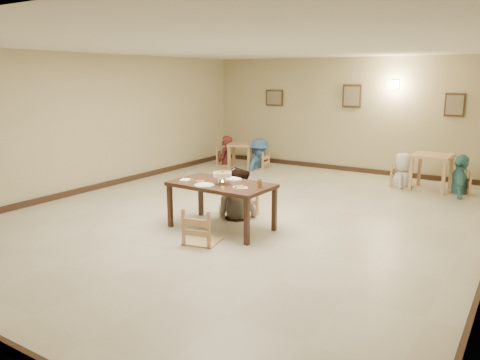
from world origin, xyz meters
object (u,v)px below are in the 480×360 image
Objects in this scene: main_diner at (237,167)px; bg_chair_rr at (460,174)px; chair_far at (240,187)px; chair_near at (202,209)px; bg_chair_ll at (226,148)px; bg_diner_d at (463,155)px; main_table at (221,188)px; bg_diner_c at (404,153)px; bg_table_right at (432,161)px; bg_diner_b at (259,139)px; curry_warmer at (222,175)px; drink_glass at (259,183)px; bg_diner_a at (225,136)px; bg_chair_lr at (259,152)px; bg_chair_rl at (404,165)px; bg_table_left at (241,148)px.

main_diner is 2.05× the size of bg_chair_rr.
chair_near is at bearing -71.58° from chair_far.
bg_diner_d is at bearing -112.85° from bg_chair_ll.
bg_chair_rr is at bearing 59.31° from main_table.
chair_far reaches higher than bg_chair_rr.
bg_table_right is at bearing 85.75° from bg_diner_c.
bg_table_right is 0.50× the size of bg_diner_b.
curry_warmer is 2.11× the size of drink_glass.
bg_diner_b reaches higher than main_table.
drink_glass is 0.09× the size of bg_diner_b.
drink_glass is 5.20m from bg_chair_rr.
main_table is 1.00× the size of bg_diner_b.
bg_diner_a reaches higher than bg_table_right.
bg_diner_a is at bearing 78.06° from bg_diner_d.
bg_diner_c is (3.86, -0.02, -0.06)m from bg_diner_b.
chair_far is 1.13× the size of bg_chair_lr.
bg_chair_lr is at bearing -80.64° from chair_near.
bg_chair_ll is 0.35m from bg_diner_a.
bg_chair_rr is (2.87, 5.41, -0.09)m from chair_near.
main_diner is 1.05× the size of bg_diner_d.
curry_warmer reaches higher than bg_chair_lr.
bg_diner_d is at bearing 59.31° from main_table.
bg_diner_d reaches higher than bg_diner_b.
main_diner is 1.05m from drink_glass.
bg_diner_c reaches higher than curry_warmer.
chair_far reaches higher than bg_chair_lr.
bg_chair_ll is at bearing 129.35° from drink_glass.
chair_far is 0.68× the size of bg_diner_c.
chair_far is 0.96m from curry_warmer.
chair_far reaches higher than main_table.
bg_chair_rl is at bearing 72.57° from chair_far.
curry_warmer is at bearing -38.61° from main_table.
chair_near is 1.19× the size of bg_chair_rr.
chair_near reaches higher than drink_glass.
bg_chair_rl is at bearing 179.27° from bg_table_right.
main_table is at bearing -71.70° from chair_far.
bg_table_left is 0.57m from bg_chair_ll.
chair_near reaches higher than bg_chair_lr.
bg_diner_d reaches higher than bg_table_right.
bg_diner_b reaches higher than curry_warmer.
chair_far is 1.06× the size of bg_chair_rl.
curry_warmer reaches higher than main_table.
bg_diner_d is at bearing -6.81° from bg_table_right.
bg_chair_lr is 1.06× the size of bg_chair_rr.
main_table is 0.84m from chair_far.
curry_warmer is at bearing -160.85° from bg_diner_b.
chair_near reaches higher than bg_chair_ll.
bg_chair_lr is (-4.47, 0.03, -0.20)m from bg_table_right.
main_diner is (-0.27, 1.41, 0.39)m from chair_near.
chair_far is 4.71m from bg_table_left.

